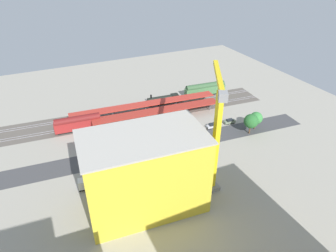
{
  "coord_description": "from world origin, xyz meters",
  "views": [
    {
      "loc": [
        32.41,
        83.03,
        58.37
      ],
      "look_at": [
        -5.13,
        2.31,
        5.21
      ],
      "focal_mm": 31.83,
      "sensor_mm": 36.0,
      "label": 1
    }
  ],
  "objects_px": {
    "platform_canopy_near": "(158,111)",
    "parked_car_0": "(230,121)",
    "parked_car_3": "(175,134)",
    "construction_building": "(145,173)",
    "parked_car_1": "(212,126)",
    "locomotive": "(165,100)",
    "street_tree_1": "(165,142)",
    "platform_canopy_far": "(145,104)",
    "street_tree_0": "(251,121)",
    "passenger_coach": "(205,89)",
    "box_truck_0": "(97,181)",
    "street_tree_2": "(180,141)",
    "freight_coach_far": "(78,123)",
    "traffic_light": "(207,133)",
    "parked_car_2": "(196,130)",
    "tower_crane": "(216,129)",
    "street_tree_3": "(256,118)"
  },
  "relations": [
    {
      "from": "passenger_coach",
      "to": "parked_car_3",
      "type": "height_order",
      "value": "passenger_coach"
    },
    {
      "from": "parked_car_1",
      "to": "locomotive",
      "type": "bearing_deg",
      "value": -73.87
    },
    {
      "from": "parked_car_1",
      "to": "traffic_light",
      "type": "xyz_separation_m",
      "value": [
        7.63,
        8.13,
        3.34
      ]
    },
    {
      "from": "platform_canopy_far",
      "to": "freight_coach_far",
      "type": "height_order",
      "value": "freight_coach_far"
    },
    {
      "from": "locomotive",
      "to": "street_tree_1",
      "type": "distance_m",
      "value": 38.35
    },
    {
      "from": "parked_car_2",
      "to": "tower_crane",
      "type": "relative_size",
      "value": 0.15
    },
    {
      "from": "parked_car_1",
      "to": "street_tree_3",
      "type": "height_order",
      "value": "street_tree_3"
    },
    {
      "from": "freight_coach_far",
      "to": "platform_canopy_near",
      "type": "bearing_deg",
      "value": 170.16
    },
    {
      "from": "box_truck_0",
      "to": "street_tree_2",
      "type": "bearing_deg",
      "value": -170.63
    },
    {
      "from": "parked_car_3",
      "to": "platform_canopy_near",
      "type": "bearing_deg",
      "value": -86.18
    },
    {
      "from": "tower_crane",
      "to": "box_truck_0",
      "type": "relative_size",
      "value": 3.14
    },
    {
      "from": "locomotive",
      "to": "parked_car_3",
      "type": "xyz_separation_m",
      "value": [
        7.54,
        25.89,
        -1.04
      ]
    },
    {
      "from": "parked_car_0",
      "to": "traffic_light",
      "type": "xyz_separation_m",
      "value": [
        15.5,
        8.15,
        3.36
      ]
    },
    {
      "from": "passenger_coach",
      "to": "parked_car_2",
      "type": "height_order",
      "value": "passenger_coach"
    },
    {
      "from": "parked_car_3",
      "to": "tower_crane",
      "type": "distance_m",
      "value": 32.69
    },
    {
      "from": "parked_car_3",
      "to": "box_truck_0",
      "type": "distance_m",
      "value": 35.01
    },
    {
      "from": "platform_canopy_far",
      "to": "tower_crane",
      "type": "height_order",
      "value": "tower_crane"
    },
    {
      "from": "freight_coach_far",
      "to": "street_tree_2",
      "type": "relative_size",
      "value": 2.41
    },
    {
      "from": "platform_canopy_near",
      "to": "parked_car_2",
      "type": "height_order",
      "value": "platform_canopy_near"
    },
    {
      "from": "passenger_coach",
      "to": "parked_car_1",
      "type": "height_order",
      "value": "passenger_coach"
    },
    {
      "from": "platform_canopy_far",
      "to": "tower_crane",
      "type": "distance_m",
      "value": 50.42
    },
    {
      "from": "passenger_coach",
      "to": "parked_car_3",
      "type": "relative_size",
      "value": 4.26
    },
    {
      "from": "construction_building",
      "to": "parked_car_3",
      "type": "bearing_deg",
      "value": -124.72
    },
    {
      "from": "street_tree_2",
      "to": "parked_car_3",
      "type": "bearing_deg",
      "value": -107.71
    },
    {
      "from": "platform_canopy_far",
      "to": "traffic_light",
      "type": "bearing_deg",
      "value": 110.44
    },
    {
      "from": "platform_canopy_near",
      "to": "parked_car_3",
      "type": "relative_size",
      "value": 11.15
    },
    {
      "from": "freight_coach_far",
      "to": "box_truck_0",
      "type": "bearing_deg",
      "value": 88.18
    },
    {
      "from": "platform_canopy_near",
      "to": "tower_crane",
      "type": "distance_m",
      "value": 43.69
    },
    {
      "from": "box_truck_0",
      "to": "traffic_light",
      "type": "height_order",
      "value": "traffic_light"
    },
    {
      "from": "locomotive",
      "to": "parked_car_3",
      "type": "relative_size",
      "value": 3.37
    },
    {
      "from": "locomotive",
      "to": "freight_coach_far",
      "type": "distance_m",
      "value": 39.08
    },
    {
      "from": "construction_building",
      "to": "street_tree_2",
      "type": "distance_m",
      "value": 26.11
    },
    {
      "from": "freight_coach_far",
      "to": "street_tree_3",
      "type": "xyz_separation_m",
      "value": [
        -60.16,
        27.04,
        1.5
      ]
    },
    {
      "from": "freight_coach_far",
      "to": "street_tree_1",
      "type": "bearing_deg",
      "value": 129.06
    },
    {
      "from": "parked_car_2",
      "to": "street_tree_2",
      "type": "bearing_deg",
      "value": 39.09
    },
    {
      "from": "street_tree_3",
      "to": "street_tree_1",
      "type": "bearing_deg",
      "value": 1.35
    },
    {
      "from": "parked_car_2",
      "to": "street_tree_1",
      "type": "distance_m",
      "value": 18.93
    },
    {
      "from": "box_truck_0",
      "to": "parked_car_0",
      "type": "bearing_deg",
      "value": -166.07
    },
    {
      "from": "platform_canopy_near",
      "to": "parked_car_0",
      "type": "bearing_deg",
      "value": 148.99
    },
    {
      "from": "parked_car_3",
      "to": "box_truck_0",
      "type": "relative_size",
      "value": 0.46
    },
    {
      "from": "passenger_coach",
      "to": "street_tree_2",
      "type": "bearing_deg",
      "value": 48.88
    },
    {
      "from": "street_tree_0",
      "to": "street_tree_2",
      "type": "height_order",
      "value": "street_tree_0"
    },
    {
      "from": "street_tree_0",
      "to": "platform_canopy_near",
      "type": "bearing_deg",
      "value": -41.88
    },
    {
      "from": "freight_coach_far",
      "to": "parked_car_3",
      "type": "relative_size",
      "value": 3.72
    },
    {
      "from": "construction_building",
      "to": "box_truck_0",
      "type": "distance_m",
      "value": 18.31
    },
    {
      "from": "parked_car_3",
      "to": "parked_car_0",
      "type": "bearing_deg",
      "value": 178.56
    },
    {
      "from": "parked_car_0",
      "to": "street_tree_0",
      "type": "height_order",
      "value": "street_tree_0"
    },
    {
      "from": "parked_car_3",
      "to": "street_tree_2",
      "type": "xyz_separation_m",
      "value": [
        3.02,
        9.46,
        3.69
      ]
    },
    {
      "from": "platform_canopy_near",
      "to": "platform_canopy_far",
      "type": "xyz_separation_m",
      "value": [
        2.57,
        -7.13,
        0.17
      ]
    },
    {
      "from": "platform_canopy_far",
      "to": "street_tree_0",
      "type": "bearing_deg",
      "value": 133.23
    }
  ]
}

